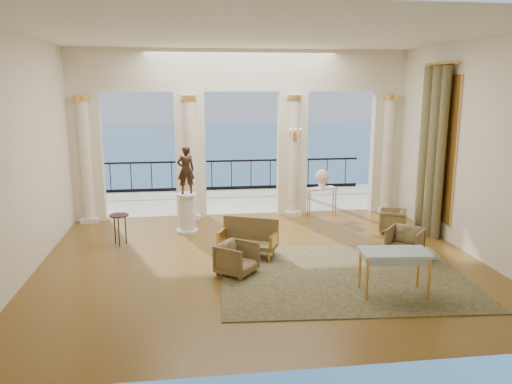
{
  "coord_description": "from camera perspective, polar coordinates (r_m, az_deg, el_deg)",
  "views": [
    {
      "loc": [
        -1.4,
        -9.64,
        3.58
      ],
      "look_at": [
        -0.04,
        0.6,
        1.35
      ],
      "focal_mm": 35.0,
      "sensor_mm": 36.0,
      "label": 1
    }
  ],
  "objects": [
    {
      "name": "rug",
      "position": [
        9.8,
        9.91,
        -9.38
      ],
      "size": [
        4.86,
        3.91,
        0.02
      ],
      "primitive_type": "cube",
      "rotation": [
        0.0,
        0.0,
        -0.07
      ],
      "color": "#2B311A",
      "rests_on": "ground"
    },
    {
      "name": "floor",
      "position": [
        10.38,
        0.68,
        -8.0
      ],
      "size": [
        9.0,
        9.0,
        0.0
      ],
      "primitive_type": "plane",
      "color": "#452A0C",
      "rests_on": "ground"
    },
    {
      "name": "terrace",
      "position": [
        15.92,
        -2.31,
        -1.02
      ],
      "size": [
        10.0,
        3.6,
        0.1
      ],
      "primitive_type": "cube",
      "color": "#A99E8A",
      "rests_on": "ground"
    },
    {
      "name": "palm_tree",
      "position": [
        16.6,
        4.39,
        13.9
      ],
      "size": [
        2.0,
        2.0,
        4.5
      ],
      "color": "#4C3823",
      "rests_on": "terrace"
    },
    {
      "name": "wall_sconce",
      "position": [
        13.51,
        4.47,
        6.39
      ],
      "size": [
        0.3,
        0.11,
        0.33
      ],
      "color": "#EAAE4D",
      "rests_on": "arcade"
    },
    {
      "name": "settee",
      "position": [
        10.63,
        -0.84,
        -5.23
      ],
      "size": [
        1.33,
        0.98,
        0.81
      ],
      "rotation": [
        0.0,
        0.0,
        -0.42
      ],
      "color": "#4B3B24",
      "rests_on": "ground"
    },
    {
      "name": "side_table",
      "position": [
        11.7,
        -15.37,
        -2.99
      ],
      "size": [
        0.44,
        0.44,
        0.71
      ],
      "color": "black",
      "rests_on": "ground"
    },
    {
      "name": "console_table",
      "position": [
        13.99,
        7.54,
        -0.04
      ],
      "size": [
        0.88,
        0.56,
        0.78
      ],
      "rotation": [
        0.0,
        0.0,
        0.31
      ],
      "color": "silver",
      "rests_on": "ground"
    },
    {
      "name": "sea",
      "position": [
        70.31,
        -6.38,
        4.25
      ],
      "size": [
        160.0,
        160.0,
        0.0
      ],
      "primitive_type": "plane",
      "color": "#265492",
      "rests_on": "ground"
    },
    {
      "name": "armchair_b",
      "position": [
        11.02,
        16.66,
        -5.39
      ],
      "size": [
        0.93,
        0.93,
        0.7
      ],
      "primitive_type": "imported",
      "rotation": [
        0.0,
        0.0,
        -0.7
      ],
      "color": "#4B3B24",
      "rests_on": "ground"
    },
    {
      "name": "arcade",
      "position": [
        13.57,
        -1.63,
        7.95
      ],
      "size": [
        9.0,
        0.56,
        4.5
      ],
      "color": "beige",
      "rests_on": "ground"
    },
    {
      "name": "statue",
      "position": [
        12.16,
        -8.03,
        2.52
      ],
      "size": [
        0.48,
        0.37,
        1.17
      ],
      "primitive_type": "imported",
      "rotation": [
        0.0,
        0.0,
        3.36
      ],
      "color": "#302015",
      "rests_on": "pedestal"
    },
    {
      "name": "pedestal",
      "position": [
        12.39,
        -7.88,
        -2.47
      ],
      "size": [
        0.54,
        0.54,
        0.98
      ],
      "color": "silver",
      "rests_on": "ground"
    },
    {
      "name": "armchair_c",
      "position": [
        12.75,
        15.35,
        -3.09
      ],
      "size": [
        0.79,
        0.81,
        0.64
      ],
      "primitive_type": "imported",
      "rotation": [
        0.0,
        0.0,
        -2.01
      ],
      "color": "#4B3B24",
      "rests_on": "ground"
    },
    {
      "name": "game_table",
      "position": [
        8.94,
        15.56,
        -7.0
      ],
      "size": [
        1.21,
        0.75,
        0.79
      ],
      "rotation": [
        0.0,
        0.0,
        -0.1
      ],
      "color": "#9FBBCD",
      "rests_on": "ground"
    },
    {
      "name": "curtain",
      "position": [
        12.61,
        19.37,
        4.37
      ],
      "size": [
        0.33,
        1.4,
        4.09
      ],
      "color": "brown",
      "rests_on": "ground"
    },
    {
      "name": "room_walls",
      "position": [
        8.67,
        1.79,
        7.53
      ],
      "size": [
        9.0,
        9.0,
        9.0
      ],
      "color": "#F3E7CC",
      "rests_on": "ground"
    },
    {
      "name": "balustrade",
      "position": [
        17.39,
        -2.82,
        1.65
      ],
      "size": [
        9.0,
        0.06,
        1.03
      ],
      "color": "black",
      "rests_on": "terrace"
    },
    {
      "name": "urn",
      "position": [
        13.9,
        7.59,
        1.68
      ],
      "size": [
        0.39,
        0.39,
        0.51
      ],
      "color": "white",
      "rests_on": "console_table"
    },
    {
      "name": "armchair_a",
      "position": [
        9.65,
        -2.21,
        -7.46
      ],
      "size": [
        0.89,
        0.9,
        0.68
      ],
      "primitive_type": "imported",
      "rotation": [
        0.0,
        0.0,
        0.9
      ],
      "color": "#4B3B24",
      "rests_on": "ground"
    },
    {
      "name": "armchair_d",
      "position": [
        11.29,
        -0.72,
        -4.65
      ],
      "size": [
        0.75,
        0.77,
        0.63
      ],
      "primitive_type": "imported",
      "rotation": [
        0.0,
        0.0,
        1.93
      ],
      "color": "#4B3B24",
      "rests_on": "ground"
    },
    {
      "name": "window_frame",
      "position": [
        12.68,
        20.15,
        4.73
      ],
      "size": [
        0.04,
        1.6,
        3.4
      ],
      "primitive_type": "cube",
      "color": "#EAAE4D",
      "rests_on": "room_walls"
    }
  ]
}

